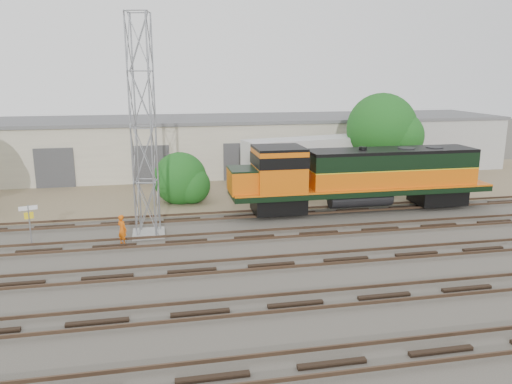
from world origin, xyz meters
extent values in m
plane|color=#47423A|center=(0.00, 0.00, 0.00)|extent=(140.00, 140.00, 0.00)
cube|color=#726047|center=(0.00, 15.00, 0.01)|extent=(80.00, 16.00, 0.02)
cube|color=black|center=(0.00, -12.00, 0.07)|extent=(80.00, 2.40, 0.14)
cube|color=#4C3828|center=(0.00, -12.75, 0.21)|extent=(80.00, 0.08, 0.14)
cube|color=#4C3828|center=(0.00, -11.25, 0.21)|extent=(80.00, 0.08, 0.14)
cube|color=black|center=(0.00, -7.50, 0.07)|extent=(80.00, 2.40, 0.14)
cube|color=#4C3828|center=(0.00, -8.25, 0.21)|extent=(80.00, 0.08, 0.14)
cube|color=#4C3828|center=(0.00, -6.75, 0.21)|extent=(80.00, 0.08, 0.14)
cube|color=black|center=(0.00, -3.00, 0.07)|extent=(80.00, 2.40, 0.14)
cube|color=#4C3828|center=(0.00, -3.75, 0.21)|extent=(80.00, 0.08, 0.14)
cube|color=#4C3828|center=(0.00, -2.25, 0.21)|extent=(80.00, 0.08, 0.14)
cube|color=black|center=(0.00, 1.50, 0.07)|extent=(80.00, 2.40, 0.14)
cube|color=#4C3828|center=(0.00, 0.75, 0.21)|extent=(80.00, 0.08, 0.14)
cube|color=#4C3828|center=(0.00, 2.25, 0.21)|extent=(80.00, 0.08, 0.14)
cube|color=black|center=(0.00, 6.00, 0.07)|extent=(80.00, 2.40, 0.14)
cube|color=#4C3828|center=(0.00, 5.25, 0.21)|extent=(80.00, 0.08, 0.14)
cube|color=#4C3828|center=(0.00, 6.75, 0.21)|extent=(80.00, 0.08, 0.14)
cube|color=beige|center=(0.00, 23.00, 2.50)|extent=(58.00, 10.00, 5.00)
cube|color=#59595B|center=(0.00, 23.00, 5.15)|extent=(58.40, 10.40, 0.30)
cube|color=#999993|center=(22.00, 17.95, 2.50)|extent=(14.00, 0.10, 5.00)
cube|color=#333335|center=(-14.00, 17.94, 1.70)|extent=(3.20, 0.12, 3.40)
cube|color=#333335|center=(-6.00, 17.94, 1.70)|extent=(3.20, 0.12, 3.40)
cube|color=#333335|center=(2.00, 17.94, 1.70)|extent=(3.20, 0.12, 3.40)
cube|color=#333335|center=(10.00, 17.94, 1.70)|extent=(3.20, 0.12, 3.40)
cube|color=#333335|center=(18.00, 17.94, 1.70)|extent=(3.20, 0.12, 3.40)
cube|color=black|center=(2.56, 6.00, 0.82)|extent=(3.48, 2.61, 1.09)
cube|color=black|center=(14.52, 6.00, 0.82)|extent=(3.48, 2.61, 1.09)
cube|color=black|center=(8.54, 6.00, 1.56)|extent=(18.48, 3.26, 0.38)
cylinder|color=black|center=(8.54, 6.00, 0.88)|extent=(4.57, 1.20, 1.20)
cube|color=#CD5809|center=(10.72, 6.00, 2.40)|extent=(11.96, 2.83, 1.30)
cube|color=black|center=(10.72, 6.00, 3.60)|extent=(11.96, 2.83, 1.09)
cube|color=black|center=(10.72, 6.00, 4.25)|extent=(11.96, 2.83, 0.22)
cube|color=#CD5809|center=(2.56, 6.00, 3.16)|extent=(3.26, 3.26, 2.83)
cube|color=black|center=(2.56, 6.00, 4.66)|extent=(3.26, 3.26, 0.17)
cube|color=#CD5809|center=(0.06, 6.00, 2.51)|extent=(1.74, 2.61, 1.52)
cube|color=gray|center=(-6.14, 3.31, 0.10)|extent=(1.89, 1.89, 0.20)
cylinder|color=gray|center=(-6.71, 3.89, 6.50)|extent=(0.09, 0.09, 12.60)
cylinder|color=gray|center=(-5.56, 3.89, 6.50)|extent=(0.09, 0.09, 12.60)
cylinder|color=gray|center=(-6.71, 2.73, 6.50)|extent=(0.09, 0.09, 12.60)
cylinder|color=gray|center=(-5.56, 2.73, 6.50)|extent=(0.09, 0.09, 12.60)
cylinder|color=gray|center=(-12.60, 2.61, 1.19)|extent=(0.08, 0.08, 2.39)
cube|color=white|center=(-12.60, 2.61, 2.22)|extent=(0.95, 0.32, 0.24)
cube|color=yellow|center=(-12.60, 2.61, 1.79)|extent=(0.48, 0.18, 0.38)
imported|color=#D2550B|center=(-7.57, 1.95, 0.87)|extent=(0.74, 0.74, 1.73)
cube|color=silver|center=(8.31, 14.09, 2.81)|extent=(14.05, 5.59, 2.86)
cube|color=black|center=(13.60, 15.22, 0.53)|extent=(3.04, 3.12, 1.06)
cube|color=black|center=(3.36, 11.94, 0.69)|extent=(0.16, 0.16, 1.38)
cube|color=black|center=(2.91, 14.01, 0.69)|extent=(0.16, 0.16, 1.38)
cube|color=navy|center=(16.36, 18.06, 0.75)|extent=(1.98, 1.92, 1.50)
cube|color=maroon|center=(22.28, 15.86, 0.70)|extent=(1.63, 1.54, 1.40)
cylinder|color=#382619|center=(-3.81, 11.12, 0.18)|extent=(0.27, 0.27, 0.37)
sphere|color=#164F18|center=(-3.81, 11.12, 1.77)|extent=(4.02, 4.02, 4.02)
sphere|color=#164F18|center=(-3.01, 10.52, 1.37)|extent=(2.81, 2.81, 2.81)
cylinder|color=#382619|center=(13.28, 13.23, 1.47)|extent=(0.34, 0.34, 2.94)
sphere|color=#164F18|center=(13.28, 13.23, 5.00)|extent=(5.89, 5.89, 5.89)
sphere|color=#164F18|center=(14.46, 12.35, 4.41)|extent=(4.12, 4.12, 4.12)
camera|label=1|loc=(-5.41, -26.08, 9.52)|focal=35.00mm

